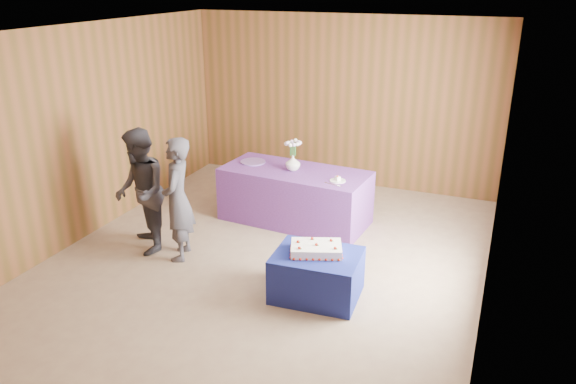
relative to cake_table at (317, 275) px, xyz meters
The scene contains 13 objects.
ground 1.03m from the cake_table, 146.24° to the left, with size 6.00×6.00×0.00m, color gray.
room_shell 1.84m from the cake_table, 146.24° to the left, with size 5.04×6.04×2.72m.
cake_table is the anchor object (origin of this frame).
serving_table 1.99m from the cake_table, 118.07° to the left, with size 2.00×0.90×0.75m, color #6F3799.
sheet_cake 0.30m from the cake_table, 129.61° to the left, with size 0.64×0.54×0.13m.
vase 2.10m from the cake_table, 118.88° to the left, with size 0.20×0.20×0.21m, color silver.
flower_spray 2.19m from the cake_table, 118.88° to the left, with size 0.24×0.24×0.18m.
platter 2.51m from the cake_table, 131.10° to the left, with size 0.35×0.35×0.02m, color #7753A6.
plate 1.67m from the cake_table, 99.79° to the left, with size 0.21×0.21×0.01m, color white.
cake_slice 1.68m from the cake_table, 99.80° to the left, with size 0.08×0.08×0.07m.
knife 1.53m from the cake_table, 101.43° to the left, with size 0.26×0.02×0.00m, color silver.
guest_left 1.92m from the cake_table, behind, with size 0.55×0.36×1.51m, color #3D3B46.
guest_right 2.43m from the cake_table, behind, with size 0.76×0.59×1.56m, color #32313B.
Camera 1 is at (2.51, -5.54, 3.24)m, focal length 35.00 mm.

